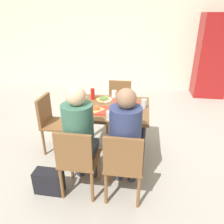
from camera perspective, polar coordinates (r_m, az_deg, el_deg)
The scene contains 25 objects.
ground_plane at distance 3.21m, azimuth 0.00°, elevation -11.08°, with size 10.00×10.00×0.02m, color #9E998E.
back_wall at distance 5.81m, azimuth 5.08°, elevation 19.98°, with size 10.00×0.10×2.80m, color beige.
main_table at distance 2.88m, azimuth 0.00°, elevation -0.57°, with size 0.97×0.87×0.74m.
chair_near_left at distance 2.32m, azimuth -9.23°, elevation -12.11°, with size 0.40×0.40×0.84m.
chair_near_right at distance 2.24m, azimuth 3.08°, elevation -13.38°, with size 0.40×0.40×0.84m.
chair_far_side at distance 3.68m, azimuth 1.92°, elevation 2.67°, with size 0.40×0.40×0.84m.
chair_left_end at distance 3.18m, azimuth -15.71°, elevation -1.99°, with size 0.40×0.40×0.84m.
person_in_red at distance 2.30m, azimuth -8.61°, elevation -5.14°, with size 0.32×0.42×1.25m.
person_in_brown_jacket at distance 2.21m, azimuth 3.60°, elevation -6.13°, with size 0.32×0.42×1.25m.
tray_red_near at distance 2.73m, azimuth -4.03°, elevation 0.48°, with size 0.36×0.26×0.02m, color red.
tray_red_far at distance 2.93m, azimuth 3.68°, elevation 2.30°, with size 0.36×0.26×0.02m, color red.
paper_plate_center at distance 3.08m, azimuth -2.02°, elevation 3.33°, with size 0.22×0.22×0.01m, color white.
paper_plate_near_edge at distance 2.60m, azimuth 2.39°, elevation -0.80°, with size 0.22×0.22×0.01m, color white.
pizza_slice_a at distance 2.74m, azimuth -4.42°, elevation 0.96°, with size 0.20×0.20×0.02m.
pizza_slice_b at distance 2.91m, azimuth 4.23°, elevation 2.46°, with size 0.27×0.22×0.02m.
pizza_slice_c at distance 3.08m, azimuth -2.25°, elevation 3.61°, with size 0.19×0.24×0.02m.
pizza_slice_d at distance 2.59m, azimuth 2.21°, elevation -0.63°, with size 0.14×0.24×0.02m.
plastic_cup_a at distance 3.16m, azimuth 0.57°, elevation 4.84°, with size 0.07×0.07×0.10m, color white.
plastic_cup_b at distance 2.48m, azimuth -0.73°, elevation -0.93°, with size 0.07×0.07×0.10m, color white.
plastic_cup_c at distance 2.96m, azimuth -7.31°, elevation 3.19°, with size 0.07×0.07×0.10m, color white.
soda_can at distance 2.81m, azimuth 8.46°, elevation 2.16°, with size 0.07×0.07×0.12m, color #B7BCC6.
condiment_bottle at distance 3.08m, azimuth -5.17°, elevation 4.81°, with size 0.06×0.06×0.16m, color red.
foil_bundle at distance 2.88m, azimuth -8.23°, elevation 2.59°, with size 0.10×0.10×0.10m, color silver.
handbag at distance 2.64m, azimuth -16.41°, elevation -17.33°, with size 0.32×0.16×0.28m, color black.
drink_fridge at distance 5.72m, azimuth 25.16°, elevation 13.21°, with size 0.70×0.60×1.90m, color maroon.
Camera 1 is at (0.39, -2.58, 1.87)m, focal length 34.36 mm.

